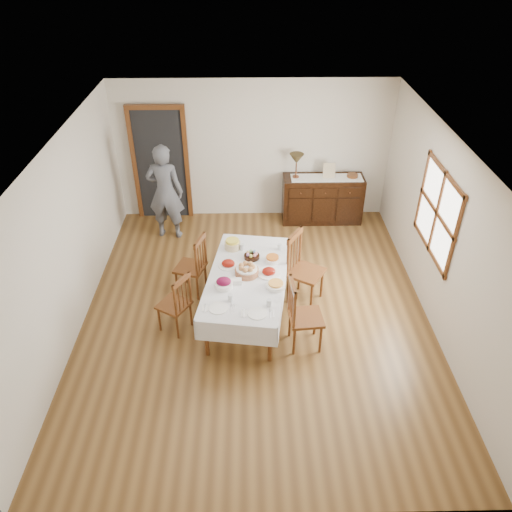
{
  "coord_description": "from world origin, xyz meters",
  "views": [
    {
      "loc": [
        -0.1,
        -5.6,
        4.84
      ],
      "look_at": [
        0.0,
        0.1,
        0.95
      ],
      "focal_mm": 35.0,
      "sensor_mm": 36.0,
      "label": 1
    }
  ],
  "objects_px": {
    "sideboard": "(322,199)",
    "dining_table": "(247,280)",
    "chair_left_far": "(193,265)",
    "table_lamp": "(297,159)",
    "chair_left_near": "(176,303)",
    "chair_right_far": "(303,268)",
    "person": "(165,189)",
    "chair_right_near": "(302,314)"
  },
  "relations": [
    {
      "from": "chair_left_far",
      "to": "chair_right_near",
      "type": "relative_size",
      "value": 0.95
    },
    {
      "from": "chair_left_far",
      "to": "table_lamp",
      "type": "xyz_separation_m",
      "value": [
        1.71,
        2.19,
        0.74
      ]
    },
    {
      "from": "dining_table",
      "to": "sideboard",
      "type": "xyz_separation_m",
      "value": [
        1.42,
        2.74,
        -0.18
      ]
    },
    {
      "from": "chair_right_near",
      "to": "table_lamp",
      "type": "height_order",
      "value": "table_lamp"
    },
    {
      "from": "person",
      "to": "chair_left_far",
      "type": "bearing_deg",
      "value": 116.41
    },
    {
      "from": "chair_right_far",
      "to": "sideboard",
      "type": "distance_m",
      "value": 2.46
    },
    {
      "from": "chair_left_far",
      "to": "chair_right_far",
      "type": "height_order",
      "value": "chair_right_far"
    },
    {
      "from": "person",
      "to": "chair_right_near",
      "type": "bearing_deg",
      "value": 133.24
    },
    {
      "from": "chair_left_near",
      "to": "chair_right_near",
      "type": "relative_size",
      "value": 0.89
    },
    {
      "from": "chair_right_near",
      "to": "person",
      "type": "height_order",
      "value": "person"
    },
    {
      "from": "person",
      "to": "chair_right_far",
      "type": "bearing_deg",
      "value": 146.6
    },
    {
      "from": "person",
      "to": "table_lamp",
      "type": "relative_size",
      "value": 4.05
    },
    {
      "from": "chair_left_near",
      "to": "chair_right_near",
      "type": "height_order",
      "value": "chair_right_near"
    },
    {
      "from": "chair_left_near",
      "to": "sideboard",
      "type": "height_order",
      "value": "chair_left_near"
    },
    {
      "from": "table_lamp",
      "to": "chair_left_near",
      "type": "bearing_deg",
      "value": -121.63
    },
    {
      "from": "chair_left_near",
      "to": "person",
      "type": "relative_size",
      "value": 0.5
    },
    {
      "from": "chair_right_near",
      "to": "table_lamp",
      "type": "relative_size",
      "value": 2.28
    },
    {
      "from": "chair_right_near",
      "to": "chair_right_far",
      "type": "bearing_deg",
      "value": -11.04
    },
    {
      "from": "chair_right_far",
      "to": "sideboard",
      "type": "bearing_deg",
      "value": 16.62
    },
    {
      "from": "chair_left_near",
      "to": "chair_right_far",
      "type": "bearing_deg",
      "value": 141.08
    },
    {
      "from": "chair_left_near",
      "to": "sideboard",
      "type": "relative_size",
      "value": 0.63
    },
    {
      "from": "sideboard",
      "to": "dining_table",
      "type": "bearing_deg",
      "value": -117.39
    },
    {
      "from": "chair_left_near",
      "to": "person",
      "type": "bearing_deg",
      "value": -139.02
    },
    {
      "from": "chair_left_far",
      "to": "sideboard",
      "type": "height_order",
      "value": "chair_left_far"
    },
    {
      "from": "dining_table",
      "to": "chair_right_far",
      "type": "xyz_separation_m",
      "value": [
        0.82,
        0.36,
        -0.06
      ]
    },
    {
      "from": "dining_table",
      "to": "chair_right_far",
      "type": "bearing_deg",
      "value": 31.95
    },
    {
      "from": "chair_left_near",
      "to": "table_lamp",
      "type": "relative_size",
      "value": 2.02
    },
    {
      "from": "chair_left_far",
      "to": "chair_right_far",
      "type": "relative_size",
      "value": 0.89
    },
    {
      "from": "dining_table",
      "to": "chair_right_far",
      "type": "distance_m",
      "value": 0.89
    },
    {
      "from": "chair_left_near",
      "to": "chair_right_near",
      "type": "xyz_separation_m",
      "value": [
        1.69,
        -0.34,
        0.06
      ]
    },
    {
      "from": "chair_left_near",
      "to": "chair_left_far",
      "type": "relative_size",
      "value": 0.93
    },
    {
      "from": "chair_right_near",
      "to": "chair_right_far",
      "type": "distance_m",
      "value": 1.0
    },
    {
      "from": "chair_left_far",
      "to": "chair_right_near",
      "type": "height_order",
      "value": "chair_right_near"
    },
    {
      "from": "sideboard",
      "to": "table_lamp",
      "type": "xyz_separation_m",
      "value": [
        -0.52,
        0.01,
        0.8
      ]
    },
    {
      "from": "dining_table",
      "to": "table_lamp",
      "type": "xyz_separation_m",
      "value": [
        0.9,
        2.74,
        0.62
      ]
    },
    {
      "from": "chair_left_far",
      "to": "sideboard",
      "type": "xyz_separation_m",
      "value": [
        2.23,
        2.18,
        -0.06
      ]
    },
    {
      "from": "chair_right_near",
      "to": "person",
      "type": "xyz_separation_m",
      "value": [
        -2.13,
        2.87,
        0.4
      ]
    },
    {
      "from": "chair_right_far",
      "to": "person",
      "type": "distance_m",
      "value": 2.94
    },
    {
      "from": "chair_right_near",
      "to": "sideboard",
      "type": "xyz_separation_m",
      "value": [
        0.7,
        3.37,
        -0.08
      ]
    },
    {
      "from": "dining_table",
      "to": "chair_left_far",
      "type": "bearing_deg",
      "value": 154.19
    },
    {
      "from": "chair_left_far",
      "to": "table_lamp",
      "type": "distance_m",
      "value": 2.88
    },
    {
      "from": "chair_right_far",
      "to": "person",
      "type": "height_order",
      "value": "person"
    }
  ]
}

